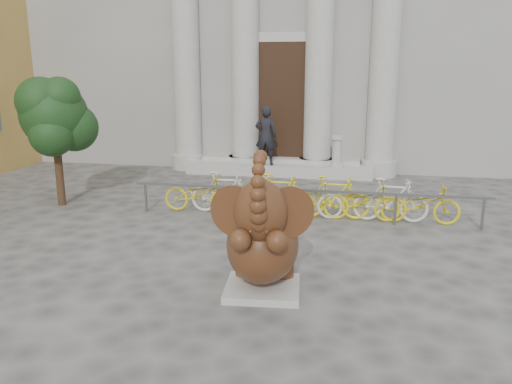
% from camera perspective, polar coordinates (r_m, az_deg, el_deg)
% --- Properties ---
extents(ground, '(80.00, 80.00, 0.00)m').
position_cam_1_polar(ground, '(7.67, -7.73, -12.04)').
color(ground, '#474442').
rests_on(ground, ground).
extents(classical_building, '(22.00, 10.70, 12.00)m').
position_cam_1_polar(classical_building, '(21.75, 5.03, 20.74)').
color(classical_building, gray).
rests_on(classical_building, ground).
extents(entrance_steps, '(6.00, 1.20, 0.36)m').
position_cam_1_polar(entrance_steps, '(16.40, 2.62, 2.70)').
color(entrance_steps, '#A8A59E').
rests_on(entrance_steps, ground).
extents(elephant_statue, '(1.51, 1.71, 2.26)m').
position_cam_1_polar(elephant_statue, '(7.49, 0.74, -5.76)').
color(elephant_statue, '#A8A59E').
rests_on(elephant_statue, ground).
extents(bike_rack, '(8.00, 0.53, 1.00)m').
position_cam_1_polar(bike_rack, '(11.52, 5.65, -0.48)').
color(bike_rack, slate).
rests_on(bike_rack, ground).
extents(tree, '(1.83, 1.67, 3.18)m').
position_cam_1_polar(tree, '(13.20, -22.01, 7.97)').
color(tree, '#332114').
rests_on(tree, ground).
extents(pedestrian, '(0.70, 0.47, 1.88)m').
position_cam_1_polar(pedestrian, '(15.93, 1.14, 6.46)').
color(pedestrian, black).
rests_on(pedestrian, entrance_steps).
extents(balustrade_post, '(0.40, 0.40, 0.97)m').
position_cam_1_polar(balustrade_post, '(15.84, 9.21, 4.45)').
color(balustrade_post, '#A8A59E').
rests_on(balustrade_post, entrance_steps).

